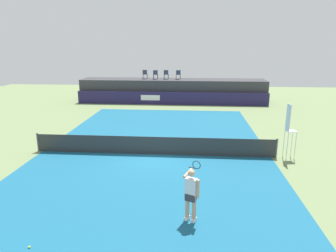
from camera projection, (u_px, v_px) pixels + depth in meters
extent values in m
plane|color=#6B7F51|center=(160.00, 137.00, 18.78)|extent=(48.00, 48.00, 0.00)
cube|color=#16597A|center=(154.00, 154.00, 15.89)|extent=(12.00, 22.00, 0.00)
cube|color=#231E4C|center=(171.00, 98.00, 28.73)|extent=(18.00, 0.20, 1.20)
cube|color=white|center=(150.00, 98.00, 28.76)|extent=(1.80, 0.02, 0.50)
cube|color=#38383D|center=(173.00, 90.00, 30.33)|extent=(18.00, 2.80, 2.20)
cylinder|color=#2D3D56|center=(148.00, 76.00, 30.58)|extent=(0.04, 0.04, 0.44)
cylinder|color=#2D3D56|center=(144.00, 76.00, 30.64)|extent=(0.04, 0.04, 0.44)
cylinder|color=#2D3D56|center=(147.00, 77.00, 30.20)|extent=(0.04, 0.04, 0.44)
cylinder|color=#2D3D56|center=(143.00, 77.00, 30.26)|extent=(0.04, 0.04, 0.44)
cube|color=#2D3D56|center=(145.00, 74.00, 30.36)|extent=(0.47, 0.47, 0.03)
cube|color=#2D3D56|center=(145.00, 72.00, 30.10)|extent=(0.44, 0.06, 0.42)
cylinder|color=#2D3D56|center=(158.00, 77.00, 30.27)|extent=(0.04, 0.04, 0.44)
cylinder|color=#2D3D56|center=(154.00, 77.00, 30.30)|extent=(0.04, 0.04, 0.44)
cylinder|color=#2D3D56|center=(157.00, 77.00, 29.88)|extent=(0.04, 0.04, 0.44)
cylinder|color=#2D3D56|center=(153.00, 77.00, 29.91)|extent=(0.04, 0.04, 0.44)
cube|color=#2D3D56|center=(156.00, 74.00, 30.03)|extent=(0.45, 0.45, 0.03)
cube|color=#2D3D56|center=(155.00, 72.00, 29.77)|extent=(0.44, 0.03, 0.42)
cylinder|color=#2D3D56|center=(169.00, 77.00, 30.39)|extent=(0.04, 0.04, 0.44)
cylinder|color=#2D3D56|center=(165.00, 76.00, 30.44)|extent=(0.04, 0.04, 0.44)
cylinder|color=#2D3D56|center=(168.00, 77.00, 30.01)|extent=(0.04, 0.04, 0.44)
cylinder|color=#2D3D56|center=(164.00, 77.00, 30.06)|extent=(0.04, 0.04, 0.44)
cube|color=#2D3D56|center=(166.00, 74.00, 30.17)|extent=(0.46, 0.46, 0.03)
cube|color=#2D3D56|center=(166.00, 72.00, 29.91)|extent=(0.44, 0.05, 0.42)
cylinder|color=#2D3D56|center=(180.00, 77.00, 30.25)|extent=(0.04, 0.04, 0.44)
cylinder|color=#2D3D56|center=(176.00, 77.00, 30.25)|extent=(0.04, 0.04, 0.44)
cylinder|color=#2D3D56|center=(180.00, 77.00, 29.86)|extent=(0.04, 0.04, 0.44)
cylinder|color=#2D3D56|center=(176.00, 77.00, 29.85)|extent=(0.04, 0.04, 0.44)
cube|color=#2D3D56|center=(178.00, 75.00, 29.99)|extent=(0.48, 0.48, 0.03)
cube|color=#2D3D56|center=(178.00, 72.00, 29.73)|extent=(0.44, 0.06, 0.42)
cylinder|color=white|center=(295.00, 146.00, 15.00)|extent=(0.04, 0.04, 1.40)
cylinder|color=white|center=(292.00, 143.00, 15.39)|extent=(0.04, 0.04, 1.40)
cylinder|color=white|center=(287.00, 146.00, 14.98)|extent=(0.04, 0.04, 1.40)
cylinder|color=white|center=(284.00, 144.00, 15.37)|extent=(0.04, 0.04, 1.40)
cube|color=white|center=(291.00, 131.00, 15.00)|extent=(0.50, 0.50, 0.03)
cube|color=white|center=(288.00, 118.00, 14.81)|extent=(0.09, 0.44, 1.33)
cube|color=#2D2D2D|center=(154.00, 146.00, 15.77)|extent=(12.40, 0.02, 0.95)
cylinder|color=#4C4C51|center=(38.00, 142.00, 16.24)|extent=(0.10, 0.10, 1.00)
cylinder|color=#4C4C51|center=(276.00, 148.00, 15.29)|extent=(0.10, 0.10, 1.00)
cube|color=white|center=(194.00, 220.00, 9.87)|extent=(0.21, 0.29, 0.10)
cylinder|color=tan|center=(194.00, 207.00, 9.75)|extent=(0.14, 0.14, 0.82)
cube|color=white|center=(187.00, 218.00, 9.98)|extent=(0.21, 0.29, 0.10)
cylinder|color=tan|center=(187.00, 205.00, 9.86)|extent=(0.14, 0.14, 0.82)
cube|color=#333338|center=(191.00, 197.00, 9.72)|extent=(0.40, 0.34, 0.24)
cube|color=silver|center=(191.00, 187.00, 9.63)|extent=(0.41, 0.33, 0.56)
sphere|color=tan|center=(191.00, 173.00, 9.51)|extent=(0.22, 0.22, 0.22)
cylinder|color=tan|center=(198.00, 189.00, 9.52)|extent=(0.09, 0.09, 0.60)
cylinder|color=tan|center=(188.00, 173.00, 9.89)|extent=(0.32, 0.59, 0.14)
cylinder|color=black|center=(193.00, 168.00, 10.24)|extent=(0.29, 0.15, 0.03)
torus|color=black|center=(196.00, 165.00, 10.48)|extent=(0.29, 0.14, 0.30)
sphere|color=#D8EA33|center=(29.00, 247.00, 8.56)|extent=(0.07, 0.07, 0.07)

